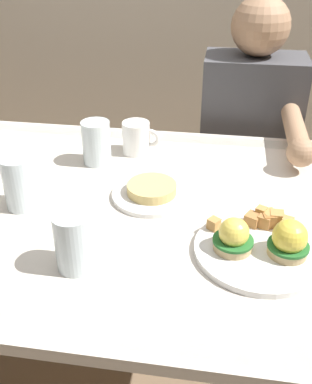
{
  "coord_description": "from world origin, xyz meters",
  "views": [
    {
      "loc": [
        0.3,
        -0.91,
        1.34
      ],
      "look_at": [
        0.16,
        0.0,
        0.78
      ],
      "focal_mm": 42.1,
      "sensor_mm": 36.0,
      "label": 1
    }
  ],
  "objects_px": {
    "coffee_mug": "(137,137)",
    "side_plate": "(152,192)",
    "dining_table": "(96,235)",
    "diner_person": "(249,142)",
    "eggs_benedict_plate": "(262,243)",
    "water_glass_near": "(74,245)",
    "water_glass_far": "(20,186)",
    "water_glass_extra": "(97,145)"
  },
  "relations": [
    {
      "from": "coffee_mug",
      "to": "water_glass_near",
      "type": "height_order",
      "value": "water_glass_near"
    },
    {
      "from": "water_glass_extra",
      "to": "side_plate",
      "type": "bearing_deg",
      "value": -41.29
    },
    {
      "from": "dining_table",
      "to": "water_glass_near",
      "type": "relative_size",
      "value": 9.69
    },
    {
      "from": "water_glass_near",
      "to": "side_plate",
      "type": "xyz_separation_m",
      "value": [
        0.11,
        0.28,
        -0.04
      ]
    },
    {
      "from": "water_glass_extra",
      "to": "side_plate",
      "type": "distance_m",
      "value": 0.25
    },
    {
      "from": "water_glass_far",
      "to": "side_plate",
      "type": "bearing_deg",
      "value": 16.77
    },
    {
      "from": "water_glass_far",
      "to": "side_plate",
      "type": "height_order",
      "value": "water_glass_far"
    },
    {
      "from": "eggs_benedict_plate",
      "to": "coffee_mug",
      "type": "distance_m",
      "value": 0.55
    },
    {
      "from": "dining_table",
      "to": "water_glass_near",
      "type": "height_order",
      "value": "water_glass_near"
    },
    {
      "from": "coffee_mug",
      "to": "water_glass_near",
      "type": "bearing_deg",
      "value": -92.46
    },
    {
      "from": "dining_table",
      "to": "water_glass_near",
      "type": "distance_m",
      "value": 0.29
    },
    {
      "from": "eggs_benedict_plate",
      "to": "diner_person",
      "type": "bearing_deg",
      "value": 89.93
    },
    {
      "from": "coffee_mug",
      "to": "diner_person",
      "type": "height_order",
      "value": "diner_person"
    },
    {
      "from": "dining_table",
      "to": "coffee_mug",
      "type": "height_order",
      "value": "coffee_mug"
    },
    {
      "from": "water_glass_far",
      "to": "side_plate",
      "type": "distance_m",
      "value": 0.32
    },
    {
      "from": "dining_table",
      "to": "eggs_benedict_plate",
      "type": "height_order",
      "value": "eggs_benedict_plate"
    },
    {
      "from": "eggs_benedict_plate",
      "to": "coffee_mug",
      "type": "height_order",
      "value": "coffee_mug"
    },
    {
      "from": "water_glass_extra",
      "to": "diner_person",
      "type": "relative_size",
      "value": 0.11
    },
    {
      "from": "diner_person",
      "to": "water_glass_near",
      "type": "bearing_deg",
      "value": -113.54
    },
    {
      "from": "side_plate",
      "to": "dining_table",
      "type": "bearing_deg",
      "value": -163.88
    },
    {
      "from": "coffee_mug",
      "to": "water_glass_extra",
      "type": "height_order",
      "value": "water_glass_extra"
    },
    {
      "from": "water_glass_far",
      "to": "diner_person",
      "type": "relative_size",
      "value": 0.11
    },
    {
      "from": "eggs_benedict_plate",
      "to": "water_glass_far",
      "type": "relative_size",
      "value": 2.07
    },
    {
      "from": "coffee_mug",
      "to": "water_glass_far",
      "type": "distance_m",
      "value": 0.4
    },
    {
      "from": "coffee_mug",
      "to": "water_glass_near",
      "type": "relative_size",
      "value": 0.9
    },
    {
      "from": "water_glass_near",
      "to": "diner_person",
      "type": "relative_size",
      "value": 0.11
    },
    {
      "from": "coffee_mug",
      "to": "side_plate",
      "type": "distance_m",
      "value": 0.26
    },
    {
      "from": "coffee_mug",
      "to": "side_plate",
      "type": "height_order",
      "value": "coffee_mug"
    },
    {
      "from": "dining_table",
      "to": "water_glass_extra",
      "type": "bearing_deg",
      "value": 101.51
    },
    {
      "from": "dining_table",
      "to": "water_glass_far",
      "type": "height_order",
      "value": "water_glass_far"
    },
    {
      "from": "dining_table",
      "to": "water_glass_extra",
      "type": "relative_size",
      "value": 9.76
    },
    {
      "from": "diner_person",
      "to": "water_glass_far",
      "type": "bearing_deg",
      "value": -130.84
    },
    {
      "from": "dining_table",
      "to": "coffee_mug",
      "type": "relative_size",
      "value": 10.76
    },
    {
      "from": "eggs_benedict_plate",
      "to": "water_glass_near",
      "type": "relative_size",
      "value": 2.18
    },
    {
      "from": "coffee_mug",
      "to": "water_glass_near",
      "type": "distance_m",
      "value": 0.53
    },
    {
      "from": "dining_table",
      "to": "side_plate",
      "type": "relative_size",
      "value": 6.0
    },
    {
      "from": "coffee_mug",
      "to": "eggs_benedict_plate",
      "type": "bearing_deg",
      "value": -51.02
    },
    {
      "from": "side_plate",
      "to": "diner_person",
      "type": "height_order",
      "value": "diner_person"
    },
    {
      "from": "water_glass_far",
      "to": "water_glass_extra",
      "type": "relative_size",
      "value": 1.06
    },
    {
      "from": "eggs_benedict_plate",
      "to": "water_glass_far",
      "type": "bearing_deg",
      "value": 170.56
    },
    {
      "from": "coffee_mug",
      "to": "side_plate",
      "type": "bearing_deg",
      "value": -70.82
    },
    {
      "from": "dining_table",
      "to": "diner_person",
      "type": "xyz_separation_m",
      "value": [
        0.4,
        0.6,
        0.02
      ]
    }
  ]
}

